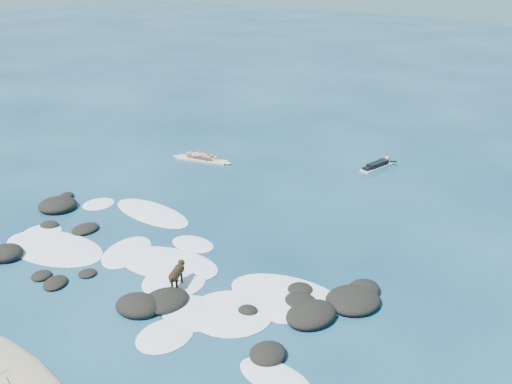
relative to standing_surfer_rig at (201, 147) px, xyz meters
The scene contains 6 objects.
ground 8.98m from the standing_surfer_rig, 57.16° to the right, with size 160.00×160.00×0.00m, color #0A2642.
reef_rocks 10.55m from the standing_surfer_rig, 61.05° to the right, with size 14.46×7.12×0.54m.
breaking_foam 10.24m from the standing_surfer_rig, 56.90° to the right, with size 12.88×7.25×0.12m.
standing_surfer_rig is the anchor object (origin of this frame).
paddling_surfer_rig 8.38m from the standing_surfer_rig, 27.69° to the left, with size 1.16×2.26×0.39m.
dog 11.23m from the standing_surfer_rig, 54.41° to the right, with size 0.56×1.11×0.74m.
Camera 1 is at (11.89, -12.43, 9.27)m, focal length 40.00 mm.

